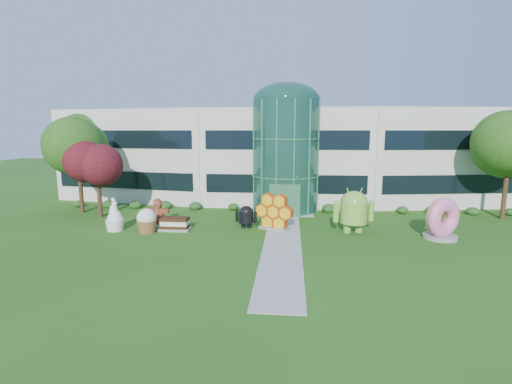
# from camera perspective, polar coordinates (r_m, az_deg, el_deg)

# --- Properties ---
(ground) EXTENTS (140.00, 140.00, 0.00)m
(ground) POSITION_cam_1_polar(r_m,az_deg,el_deg) (22.91, 4.00, -8.99)
(ground) COLOR #215114
(ground) RESTS_ON ground
(building) EXTENTS (46.00, 15.00, 9.30)m
(building) POSITION_cam_1_polar(r_m,az_deg,el_deg) (39.82, 4.72, 5.70)
(building) COLOR beige
(building) RESTS_ON ground
(atrium) EXTENTS (6.00, 6.00, 9.80)m
(atrium) POSITION_cam_1_polar(r_m,az_deg,el_deg) (33.81, 4.60, 5.46)
(atrium) COLOR #194738
(atrium) RESTS_ON ground
(walkway) EXTENTS (2.40, 20.00, 0.04)m
(walkway) POSITION_cam_1_polar(r_m,az_deg,el_deg) (24.81, 4.11, -7.49)
(walkway) COLOR #9E9E93
(walkway) RESTS_ON ground
(tree_red) EXTENTS (4.00, 4.00, 6.00)m
(tree_red) POSITION_cam_1_polar(r_m,az_deg,el_deg) (33.57, -23.08, 1.44)
(tree_red) COLOR #3F0C14
(tree_red) RESTS_ON ground
(trees_backdrop) EXTENTS (52.00, 8.00, 8.40)m
(trees_backdrop) POSITION_cam_1_polar(r_m,az_deg,el_deg) (34.87, 4.61, 4.43)
(trees_backdrop) COLOR #1F4A12
(trees_backdrop) RESTS_ON ground
(android_green) EXTENTS (3.46, 2.63, 3.54)m
(android_green) POSITION_cam_1_polar(r_m,az_deg,el_deg) (27.29, 14.81, -2.43)
(android_green) COLOR #7CB439
(android_green) RESTS_ON ground
(android_black) EXTENTS (1.89, 1.43, 1.96)m
(android_black) POSITION_cam_1_polar(r_m,az_deg,el_deg) (27.83, -1.54, -3.54)
(android_black) COLOR black
(android_black) RESTS_ON ground
(donut) EXTENTS (3.03, 2.48, 2.85)m
(donut) POSITION_cam_1_polar(r_m,az_deg,el_deg) (27.89, 26.63, -3.60)
(donut) COLOR #FB5F95
(donut) RESTS_ON ground
(gingerbread) EXTENTS (2.47, 1.76, 2.13)m
(gingerbread) POSITION_cam_1_polar(r_m,az_deg,el_deg) (29.42, -14.83, -2.98)
(gingerbread) COLOR maroon
(gingerbread) RESTS_ON ground
(ice_cream_sandwich) EXTENTS (2.20, 1.10, 0.98)m
(ice_cream_sandwich) POSITION_cam_1_polar(r_m,az_deg,el_deg) (27.80, -12.38, -4.82)
(ice_cream_sandwich) COLOR black
(ice_cream_sandwich) RESTS_ON ground
(honeycomb) EXTENTS (3.31, 2.27, 2.45)m
(honeycomb) POSITION_cam_1_polar(r_m,az_deg,el_deg) (27.36, 2.82, -3.25)
(honeycomb) COLOR yellow
(honeycomb) RESTS_ON ground
(froyo) EXTENTS (1.85, 1.85, 2.44)m
(froyo) POSITION_cam_1_polar(r_m,az_deg,el_deg) (28.91, -20.95, -3.19)
(froyo) COLOR white
(froyo) RESTS_ON ground
(cupcake) EXTENTS (1.62, 1.62, 1.77)m
(cupcake) POSITION_cam_1_polar(r_m,az_deg,el_deg) (27.65, -16.48, -4.23)
(cupcake) COLOR white
(cupcake) RESTS_ON ground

